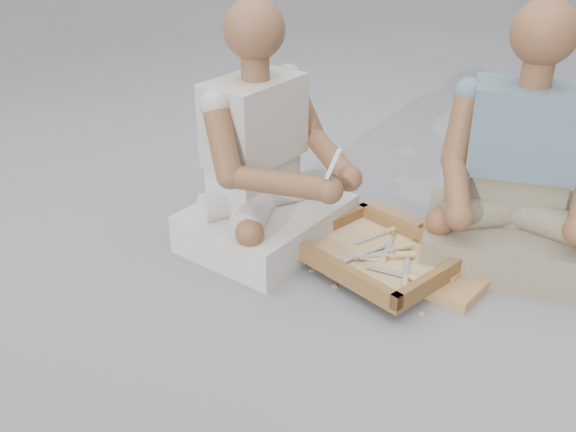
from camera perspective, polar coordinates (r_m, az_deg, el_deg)
The scene contains 26 objects.
ground at distance 2.13m, azimuth -1.95°, elevation -8.68°, with size 60.00×60.00×0.00m, color gray.
carved_panel at distance 2.47m, azimuth 10.93°, elevation -2.97°, with size 0.66×0.44×0.04m, color #9B613C.
tool_tray at distance 2.32m, azimuth 7.96°, elevation -3.45°, with size 0.61×0.54×0.07m.
chisel_0 at distance 2.34m, azimuth 9.79°, elevation -2.82°, with size 0.14×0.19×0.02m.
chisel_1 at distance 2.46m, azimuth 8.96°, elevation -1.28°, with size 0.11×0.21×0.02m.
chisel_2 at distance 2.19m, azimuth 10.41°, elevation -5.53°, with size 0.09×0.21×0.02m.
chisel_3 at distance 2.20m, azimuth 11.00°, elevation -5.45°, with size 0.22×0.04×0.02m.
chisel_4 at distance 2.30m, azimuth 9.82°, elevation -3.39°, with size 0.19×0.14×0.02m.
chisel_5 at distance 2.33m, azimuth 7.48°, elevation -3.03°, with size 0.10×0.21×0.02m.
chisel_6 at distance 2.32m, azimuth 8.70°, elevation -3.29°, with size 0.07×0.22×0.02m.
chisel_7 at distance 2.29m, azimuth 7.15°, elevation -3.83°, with size 0.20×0.12×0.02m.
wood_chip_0 at distance 2.31m, azimuth -2.23°, elevation -5.36°, with size 0.02×0.01×0.00m, color #DBB681.
wood_chip_1 at distance 2.35m, azimuth 9.70°, elevation -5.08°, with size 0.02×0.01×0.00m, color #DBB681.
wood_chip_2 at distance 2.26m, azimuth 4.18°, elevation -6.26°, with size 0.02×0.01×0.00m, color #DBB681.
wood_chip_3 at distance 2.17m, azimuth 11.78°, elevation -8.52°, with size 0.02×0.01×0.00m, color #DBB681.
wood_chip_4 at distance 2.34m, azimuth 2.21°, elevation -4.85°, with size 0.02×0.01×0.00m, color #DBB681.
wood_chip_5 at distance 2.32m, azimuth 5.29°, elevation -5.22°, with size 0.02×0.01×0.00m, color #DBB681.
wood_chip_6 at distance 2.62m, azimuth 10.12°, elevation -1.48°, with size 0.02×0.01×0.00m, color #DBB681.
wood_chip_7 at distance 2.48m, azimuth 3.48°, elevation -2.80°, with size 0.02×0.01×0.00m, color #DBB681.
wood_chip_8 at distance 2.64m, azimuth 10.70°, elevation -1.26°, with size 0.02×0.01×0.00m, color #DBB681.
wood_chip_9 at distance 2.51m, azimuth 12.08°, elevation -3.07°, with size 0.02×0.01×0.00m, color #DBB681.
wood_chip_10 at distance 2.63m, azimuth 15.11°, elevation -1.95°, with size 0.02×0.01×0.00m, color #DBB681.
wood_chip_11 at distance 2.47m, azimuth 9.27°, elevation -3.27°, with size 0.02×0.01×0.00m, color #DBB681.
craftsman at distance 2.39m, azimuth -2.06°, elevation 4.38°, with size 0.64×0.63×0.92m.
companion at distance 2.41m, azimuth 19.76°, elevation 2.89°, with size 0.71×0.62×0.94m.
mobile_phone at distance 2.12m, azimuth 4.03°, elevation 4.65°, with size 0.06×0.05×0.10m.
Camera 1 is at (0.96, -1.41, 1.27)m, focal length 40.00 mm.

